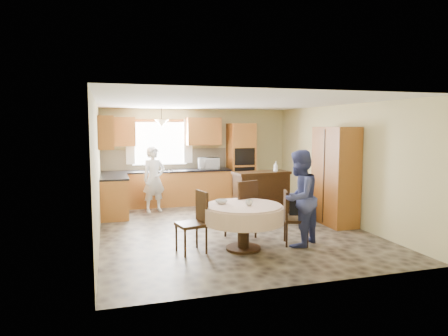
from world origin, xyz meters
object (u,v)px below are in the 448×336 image
at_px(oven_tower, 241,163).
at_px(sideboard, 261,194).
at_px(chair_back, 244,206).
at_px(person_sink, 154,179).
at_px(chair_right, 292,215).
at_px(chair_left, 196,219).
at_px(cupboard, 335,176).
at_px(dining_table, 243,215).
at_px(person_dining, 299,198).

height_order(oven_tower, sideboard, oven_tower).
xyz_separation_m(chair_back, person_sink, (-1.30, 2.78, 0.19)).
distance_m(oven_tower, sideboard, 1.70).
height_order(oven_tower, chair_right, oven_tower).
bearing_deg(person_sink, oven_tower, -3.19).
relative_size(chair_left, chair_back, 0.93).
relative_size(cupboard, chair_left, 2.04).
xyz_separation_m(cupboard, person_sink, (-3.48, 2.30, -0.23)).
bearing_deg(chair_right, cupboard, -34.94).
height_order(oven_tower, dining_table, oven_tower).
xyz_separation_m(oven_tower, chair_back, (-1.11, -3.41, -0.47)).
bearing_deg(person_dining, chair_right, -78.27).
height_order(oven_tower, person_dining, oven_tower).
xyz_separation_m(oven_tower, chair_left, (-2.12, -3.95, -0.51)).
height_order(dining_table, person_dining, person_dining).
xyz_separation_m(person_sink, person_dining, (2.06, -3.46, 0.04)).
xyz_separation_m(sideboard, chair_left, (-2.08, -2.35, 0.08)).
xyz_separation_m(oven_tower, cupboard, (1.07, -2.94, -0.04)).
distance_m(cupboard, person_dining, 1.84).
height_order(oven_tower, chair_left, oven_tower).
xyz_separation_m(chair_back, person_dining, (0.76, -0.68, 0.23)).
distance_m(sideboard, dining_table, 2.78).
height_order(sideboard, chair_back, chair_back).
xyz_separation_m(chair_left, chair_right, (1.68, -0.07, -0.03)).
bearing_deg(chair_right, chair_back, 67.59).
bearing_deg(person_sink, chair_left, -102.98).
bearing_deg(chair_left, person_sink, 172.94).
xyz_separation_m(oven_tower, sideboard, (-0.04, -1.59, -0.59)).
relative_size(sideboard, cupboard, 0.64).
height_order(oven_tower, person_sink, oven_tower).
bearing_deg(dining_table, chair_right, 2.05).
bearing_deg(chair_back, chair_left, 7.20).
distance_m(dining_table, person_sink, 3.58).
xyz_separation_m(sideboard, chair_back, (-1.07, -1.82, 0.13)).
distance_m(cupboard, chair_left, 3.38).
height_order(cupboard, dining_table, cupboard).
distance_m(sideboard, person_sink, 2.58).
bearing_deg(oven_tower, sideboard, -91.41).
bearing_deg(person_sink, chair_right, -77.74).
relative_size(oven_tower, chair_back, 1.98).
xyz_separation_m(chair_left, person_sink, (-0.29, 3.31, 0.23)).
relative_size(sideboard, dining_table, 0.99).
relative_size(oven_tower, dining_table, 1.60).
relative_size(oven_tower, person_sink, 1.36).
relative_size(dining_table, chair_left, 1.33).
bearing_deg(chair_right, dining_table, 111.57).
height_order(person_sink, person_dining, person_dining).
xyz_separation_m(sideboard, cupboard, (1.11, -1.34, 0.55)).
bearing_deg(chair_left, oven_tower, 139.66).
relative_size(dining_table, chair_right, 1.41).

